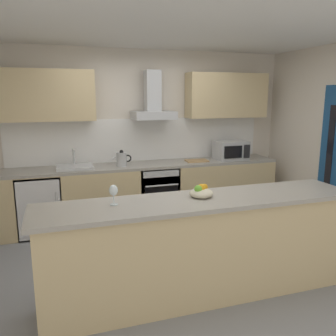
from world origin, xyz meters
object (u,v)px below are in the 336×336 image
Objects in this scene: refrigerator at (40,204)px; kettle at (122,159)px; oven at (156,192)px; microwave at (231,150)px; wine_glass at (113,191)px; sink at (75,166)px; range_hood at (153,104)px; fruit_bowl at (201,192)px; chopping_board at (197,161)px.

kettle is (1.16, -0.03, 0.58)m from refrigerator.
refrigerator is (-1.69, -0.00, -0.03)m from oven.
wine_glass is at bearing -137.24° from microwave.
microwave is 2.44m from sink.
range_hood is 2.36m from fruit_bowl.
microwave is 0.61m from chopping_board.
sink is 0.67m from kettle.
microwave reaches higher than refrigerator.
sink reaches higher than kettle.
sink is 2.12m from wine_glass.
wine_glass reaches higher than refrigerator.
sink reaches higher than oven.
wine_glass is (-0.98, -2.09, 0.64)m from oven.
chopping_board is (-0.59, 0.00, -0.14)m from microwave.
range_hood reaches higher than sink.
range_hood is at bearing 66.22° from wine_glass.
microwave reaches higher than wine_glass.
fruit_bowl is (0.36, -2.06, 0.02)m from kettle.
fruit_bowl is at bearing -94.40° from oven.
oven is 0.94× the size of refrigerator.
fruit_bowl is (1.52, -2.09, 0.60)m from refrigerator.
range_hood is 2.52m from wine_glass.
microwave is at bearing -1.28° from oven.
range_hood is at bearing 85.86° from fruit_bowl.
oven is 2.39m from wine_glass.
refrigerator is 2.17m from range_hood.
oven is 2.18m from fruit_bowl.
sink is at bearing 176.15° from kettle.
kettle is 0.85× the size of chopping_board.
sink is at bearing 179.47° from oven.
sink is at bearing 179.09° from microwave.
oven is at bearing 3.67° from kettle.
kettle is 0.40× the size of range_hood.
microwave is 2.50m from fruit_bowl.
oven is 3.64× the size of fruit_bowl.
oven is at bearing 0.09° from refrigerator.
chopping_board is (0.66, -0.02, 0.45)m from oven.
range_hood reaches higher than fruit_bowl.
oven is at bearing 177.94° from chopping_board.
fruit_bowl is at bearing -124.32° from microwave.
oven reaches higher than refrigerator.
fruit_bowl is at bearing -0.55° from wine_glass.
sink reaches higher than chopping_board.
refrigerator is at bearing 179.49° from chopping_board.
chopping_board is (1.64, 2.06, -0.19)m from wine_glass.
refrigerator is 0.71m from sink.
refrigerator is 1.70× the size of microwave.
sink is at bearing 95.81° from wine_glass.
kettle reaches higher than refrigerator.
range_hood reaches higher than oven.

